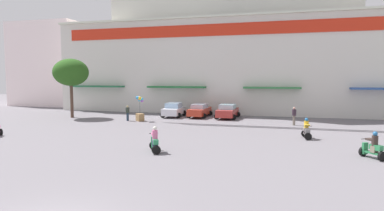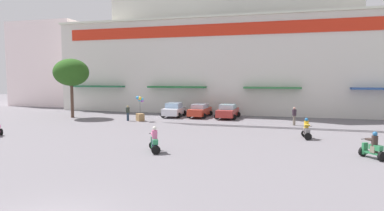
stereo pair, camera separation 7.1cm
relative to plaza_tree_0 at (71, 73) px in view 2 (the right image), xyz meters
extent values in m
plane|color=slate|center=(15.51, -10.10, -4.93)|extent=(128.00, 128.00, 0.00)
cube|color=silver|center=(15.51, 13.52, 0.75)|extent=(43.77, 13.23, 11.35)
cube|color=red|center=(15.51, 6.84, 4.98)|extent=(40.26, 0.12, 1.36)
cube|color=silver|center=(15.51, 6.80, 6.54)|extent=(43.77, 0.70, 0.24)
cube|color=#246742|center=(-0.80, 6.35, -1.68)|extent=(7.39, 1.10, 0.20)
cube|color=#216633|center=(9.97, 6.35, -1.68)|extent=(7.18, 1.10, 0.20)
cube|color=#317440|center=(21.11, 6.35, -1.68)|extent=(6.23, 1.10, 0.20)
cube|color=#2F5296|center=(32.19, 6.35, -1.68)|extent=(6.20, 1.10, 0.20)
cube|color=white|center=(-13.23, 15.44, 1.50)|extent=(11.20, 11.03, 12.86)
cylinder|color=brown|center=(0.00, 0.00, -3.11)|extent=(0.33, 0.33, 3.65)
ellipsoid|color=#27531A|center=(0.00, 0.00, 0.03)|extent=(3.75, 3.78, 2.96)
cube|color=silver|center=(10.50, 3.78, -4.29)|extent=(2.00, 4.14, 0.74)
cube|color=#90B0CF|center=(10.50, 3.78, -3.65)|extent=(1.63, 2.11, 0.55)
cylinder|color=black|center=(9.55, 4.97, -4.63)|extent=(0.61, 0.20, 0.60)
cylinder|color=black|center=(11.30, 5.08, -4.63)|extent=(0.61, 0.20, 0.60)
cylinder|color=black|center=(9.70, 2.47, -4.63)|extent=(0.61, 0.20, 0.60)
cylinder|color=black|center=(11.45, 2.58, -4.63)|extent=(0.61, 0.20, 0.60)
cube|color=#B73422|center=(13.39, 4.27, -4.31)|extent=(1.79, 4.52, 0.71)
cube|color=#A0ACC2|center=(13.39, 4.27, -3.71)|extent=(1.49, 2.28, 0.48)
cylinder|color=black|center=(12.60, 5.68, -4.63)|extent=(0.60, 0.18, 0.60)
cylinder|color=black|center=(14.26, 5.63, -4.63)|extent=(0.60, 0.18, 0.60)
cylinder|color=black|center=(12.52, 2.91, -4.63)|extent=(0.60, 0.18, 0.60)
cylinder|color=black|center=(14.18, 2.86, -4.63)|extent=(0.60, 0.18, 0.60)
cube|color=#AC302C|center=(16.58, 3.95, -4.29)|extent=(1.90, 4.35, 0.74)
cube|color=#97C3D2|center=(16.58, 3.95, -3.66)|extent=(1.59, 2.19, 0.51)
cylinder|color=black|center=(15.72, 5.31, -4.63)|extent=(0.60, 0.18, 0.60)
cylinder|color=black|center=(17.50, 5.26, -4.63)|extent=(0.60, 0.18, 0.60)
cylinder|color=black|center=(15.65, 2.65, -4.63)|extent=(0.60, 0.18, 0.60)
cylinder|color=black|center=(17.43, 2.60, -4.63)|extent=(0.60, 0.18, 0.60)
cylinder|color=black|center=(23.99, -6.70, -4.67)|extent=(0.53, 0.20, 0.52)
cylinder|color=black|center=(23.86, -5.48, -4.67)|extent=(0.53, 0.20, 0.52)
cube|color=gray|center=(23.93, -6.09, -4.61)|extent=(0.39, 1.11, 0.10)
cube|color=gray|center=(23.91, -5.87, -4.28)|extent=(0.37, 0.72, 0.28)
cube|color=gray|center=(23.98, -6.58, -4.47)|extent=(0.33, 0.17, 0.64)
cylinder|color=black|center=(23.98, -6.60, -3.94)|extent=(0.52, 0.09, 0.04)
cube|color=#493F42|center=(23.92, -5.96, -4.40)|extent=(0.35, 0.31, 0.36)
cylinder|color=gold|center=(23.92, -5.96, -3.95)|extent=(0.35, 0.35, 0.55)
sphere|color=#1F66A8|center=(23.92, -5.96, -3.56)|extent=(0.25, 0.25, 0.25)
cube|color=gold|center=(23.94, -6.23, -3.92)|extent=(0.38, 0.47, 0.10)
cylinder|color=black|center=(14.63, -12.33, -4.67)|extent=(0.52, 0.38, 0.52)
cylinder|color=black|center=(15.26, -13.47, -4.67)|extent=(0.52, 0.38, 0.52)
cube|color=#2A8251|center=(14.94, -12.90, -4.61)|extent=(0.80, 1.14, 0.10)
cube|color=#2A8251|center=(15.06, -13.10, -4.25)|extent=(0.62, 0.79, 0.28)
cube|color=#2A8251|center=(14.69, -12.44, -4.45)|extent=(0.35, 0.28, 0.67)
cylinder|color=black|center=(14.68, -12.42, -3.91)|extent=(0.47, 0.28, 0.04)
cube|color=#2E2952|center=(15.00, -13.01, -4.37)|extent=(0.42, 0.40, 0.36)
cylinder|color=#D66593|center=(15.00, -13.01, -3.90)|extent=(0.43, 0.43, 0.58)
sphere|color=silver|center=(15.00, -13.01, -3.50)|extent=(0.25, 0.25, 0.25)
cube|color=#D66593|center=(14.87, -12.76, -3.87)|extent=(0.51, 0.55, 0.10)
cylinder|color=black|center=(1.54, -10.92, -4.67)|extent=(0.54, 0.33, 0.52)
cylinder|color=black|center=(26.60, -10.72, -4.67)|extent=(0.51, 0.42, 0.52)
cylinder|color=black|center=(27.30, -11.71, -4.67)|extent=(0.51, 0.42, 0.52)
cube|color=#2C814C|center=(26.95, -11.22, -4.61)|extent=(0.84, 1.04, 0.10)
cube|color=#2C814C|center=(27.08, -11.39, -4.27)|extent=(0.64, 0.73, 0.28)
cube|color=#2C814C|center=(26.67, -10.82, -4.46)|extent=(0.34, 0.30, 0.65)
cylinder|color=black|center=(26.66, -10.80, -3.93)|extent=(0.45, 0.33, 0.04)
cube|color=gray|center=(27.02, -11.32, -4.39)|extent=(0.42, 0.41, 0.36)
cylinder|color=#372A26|center=(27.02, -11.32, -3.93)|extent=(0.45, 0.45, 0.56)
sphere|color=#266499|center=(27.02, -11.32, -3.54)|extent=(0.25, 0.25, 0.25)
cube|color=#372A26|center=(26.87, -11.10, -3.90)|extent=(0.53, 0.56, 0.10)
cylinder|color=#223244|center=(7.12, -0.84, -4.51)|extent=(0.33, 0.33, 0.84)
cylinder|color=#2D362D|center=(7.12, -0.84, -3.83)|extent=(0.53, 0.53, 0.53)
sphere|color=tan|center=(7.12, -0.84, -3.47)|extent=(0.20, 0.20, 0.20)
cylinder|color=slate|center=(23.31, 0.48, -4.48)|extent=(0.23, 0.23, 0.90)
cylinder|color=#332530|center=(23.31, 0.48, -3.75)|extent=(0.38, 0.38, 0.57)
sphere|color=tan|center=(23.31, 0.48, -3.35)|extent=(0.22, 0.22, 0.22)
cube|color=#957247|center=(8.37, -0.58, -4.56)|extent=(1.06, 1.06, 0.75)
cylinder|color=#4C4C4C|center=(8.37, -0.58, -3.58)|extent=(0.04, 0.04, 1.20)
sphere|color=#3EA9DA|center=(8.64, -0.62, -2.70)|extent=(0.29, 0.29, 0.29)
sphere|color=purple|center=(8.48, -0.31, -2.86)|extent=(0.35, 0.35, 0.35)
sphere|color=#40A9D3|center=(8.26, -0.41, -2.80)|extent=(0.35, 0.35, 0.35)
sphere|color=#DB3594|center=(8.20, -0.56, -2.60)|extent=(0.37, 0.37, 0.37)
sphere|color=#339ADD|center=(8.23, -0.80, -2.55)|extent=(0.35, 0.35, 0.35)
sphere|color=yellow|center=(8.43, -0.74, -2.61)|extent=(0.35, 0.35, 0.35)
camera|label=1|loc=(22.06, -30.43, -0.52)|focal=30.15mm
camera|label=2|loc=(22.12, -30.41, -0.52)|focal=30.15mm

